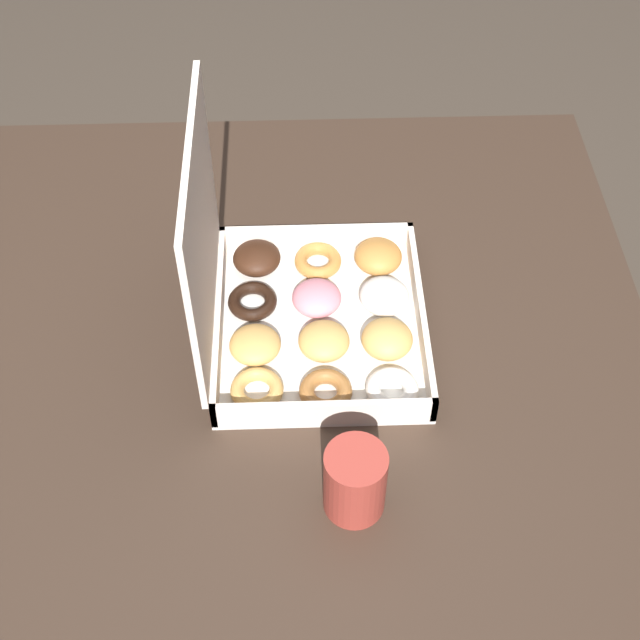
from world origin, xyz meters
name	(u,v)px	position (x,y,z in m)	size (l,w,h in m)	color
ground_plane	(297,557)	(0.00, 0.00, 0.00)	(8.00, 8.00, 0.00)	#42382D
dining_table	(289,369)	(0.00, 0.00, 0.61)	(0.92, 0.99, 0.71)	#38281E
donut_box	(300,301)	(-0.01, -0.02, 0.76)	(0.32, 0.29, 0.32)	silver
coffee_mug	(355,481)	(-0.28, -0.08, 0.76)	(0.07, 0.07, 0.10)	#A3382D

